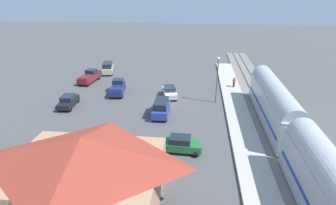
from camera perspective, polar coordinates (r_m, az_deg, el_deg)
The scene contains 14 objects.
ground_plane at distance 42.54m, azimuth -0.03°, elevation 0.28°, with size 200.00×200.00×0.00m, color #4C4C4F.
railway_track at distance 43.35m, azimuth 18.69°, elevation -0.39°, with size 4.80×70.00×0.30m.
platform at distance 42.62m, azimuth 13.45°, elevation -0.10°, with size 3.20×46.00×0.30m.
station_building at distance 23.11m, azimuth -16.63°, elevation -12.89°, with size 12.35×9.75×5.82m.
pedestrian_on_platform at distance 48.69m, azimuth 13.26°, elevation 4.17°, with size 0.36×0.36×1.71m.
pedestrian_waiting_far at distance 49.03m, azimuth 13.43°, elevation 4.28°, with size 0.36×0.36×1.71m.
pickup_maroon at distance 52.89m, azimuth -15.74°, elevation 5.08°, with size 2.60×5.60×2.14m.
suv_blue at distance 37.38m, azimuth -1.38°, elevation -1.04°, with size 1.99×4.91×2.22m.
pickup_navy at distance 46.06m, azimuth -10.22°, elevation 3.04°, with size 2.76×5.64×2.14m.
sedan_black at distance 42.71m, azimuth -19.70°, elevation 0.27°, with size 2.25×4.65×1.74m.
suv_tan at distance 57.69m, azimuth -12.18°, elevation 6.95°, with size 2.91×5.19×2.22m.
sedan_green at distance 29.51m, azimuth 2.48°, elevation -8.47°, with size 4.57×2.41×1.74m.
sedan_silver at distance 43.90m, azimuth 0.32°, elevation 2.23°, with size 2.89×4.81×1.74m.
light_pole_near_platform at distance 41.18m, azimuth 10.07°, elevation 5.72°, with size 0.44×0.44×6.95m.
Camera 1 is at (-4.41, 39.17, 16.00)m, focal length 29.86 mm.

